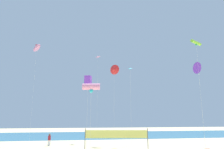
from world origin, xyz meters
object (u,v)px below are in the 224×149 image
Objects in this scene: kite_pink_tube at (91,87)px; kite_violet_delta at (198,68)px; beachgoer_maroon_shirt at (49,139)px; kite_violet_box at (88,81)px; kite_lime_tube at (196,43)px; kite_pink_diamond at (98,58)px; kite_cyan_diamond at (130,70)px; kite_pink_inflatable at (37,48)px; volleyball_net at (116,135)px; kite_red_delta at (114,69)px.

kite_violet_delta reaches higher than kite_pink_tube.
kite_violet_delta is (19.74, -3.99, 9.46)m from beachgoer_maroon_shirt.
kite_violet_box is 14.60m from kite_lime_tube.
kite_cyan_diamond is at bearing -52.68° from kite_pink_diamond.
kite_lime_tube is 24.79m from kite_pink_inflatable.
kite_pink_diamond is 0.88× the size of kite_pink_inflatable.
kite_pink_tube is at bearing -134.28° from volleyball_net.
kite_pink_inflatable reaches higher than kite_violet_delta.
volleyball_net is 7.22m from kite_violet_box.
kite_pink_tube is at bearing -115.41° from kite_red_delta.
kite_cyan_diamond is (10.76, -1.50, 9.40)m from beachgoer_maroon_shirt.
kite_pink_inflatable reaches higher than kite_lime_tube.
kite_cyan_diamond is at bearing -24.83° from kite_pink_inflatable.
kite_lime_tube is 9.34m from kite_cyan_diamond.
volleyball_net is at bearing 170.39° from beachgoer_maroon_shirt.
kite_cyan_diamond is 0.96× the size of kite_violet_delta.
volleyball_net is 0.46× the size of kite_pink_inflatable.
kite_pink_inflatable is 1.42× the size of kite_violet_delta.
kite_pink_inflatable is at bearing 173.49° from kite_pink_diamond.
beachgoer_maroon_shirt is 0.14× the size of kite_violet_delta.
kite_violet_delta is at bearing -21.38° from kite_pink_inflatable.
kite_lime_tube reaches higher than volleyball_net.
kite_violet_delta is (1.44, 2.28, -2.70)m from kite_lime_tube.
kite_cyan_diamond is at bearing 147.69° from kite_lime_tube.
kite_violet_delta is (8.98, -2.49, 0.05)m from kite_cyan_diamond.
kite_pink_inflatable is (-10.18, 1.16, 1.53)m from kite_pink_diamond.
kite_pink_inflatable is (-3.60, 5.14, 14.23)m from beachgoer_maroon_shirt.
kite_pink_diamond reaches higher than kite_cyan_diamond.
kite_pink_tube is (8.51, -13.33, -8.37)m from kite_pink_inflatable.
kite_pink_diamond is 1.97× the size of kite_pink_tube.
kite_pink_diamond is 7.64m from kite_cyan_diamond.
volleyball_net is 0.84× the size of kite_violet_box.
beachgoer_maroon_shirt is 0.21× the size of volleyball_net.
beachgoer_maroon_shirt is 22.85m from kite_lime_tube.
kite_cyan_diamond reaches higher than kite_violet_box.
beachgoer_maroon_shirt is at bearing 168.57° from kite_violet_delta.
kite_violet_box reaches higher than volleyball_net.
volleyball_net is 15.32m from kite_lime_tube.
kite_pink_diamond is (-11.72, 10.25, 0.54)m from kite_lime_tube.
kite_violet_box reaches higher than kite_pink_tube.
volleyball_net is 0.64× the size of kite_red_delta.
beachgoer_maroon_shirt is at bearing 120.92° from kite_pink_tube.
volleyball_net is at bearing -96.58° from kite_red_delta.
beachgoer_maroon_shirt is 11.20m from kite_pink_tube.
kite_pink_inflatable is at bearing -33.38° from beachgoer_maroon_shirt.
kite_violet_delta is at bearing 1.71° from kite_violet_box.
kite_lime_tube is 3.82m from kite_violet_delta.
kite_red_delta reaches higher than kite_cyan_diamond.
kite_pink_diamond is 1.23× the size of kite_red_delta.
kite_lime_tube reaches higher than beachgoer_maroon_shirt.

